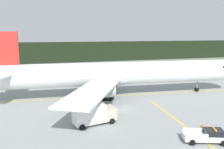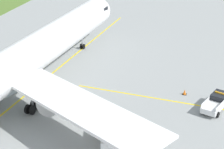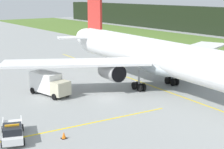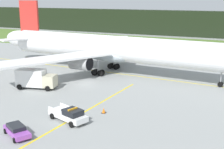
{
  "view_description": "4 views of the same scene",
  "coord_description": "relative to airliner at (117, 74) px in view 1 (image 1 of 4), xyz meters",
  "views": [
    {
      "loc": [
        -13.63,
        -40.65,
        14.09
      ],
      "look_at": [
        0.83,
        8.74,
        5.13
      ],
      "focal_mm": 38.28,
      "sensor_mm": 36.0,
      "label": 1
    },
    {
      "loc": [
        -39.5,
        -15.09,
        24.94
      ],
      "look_at": [
        4.51,
        -2.54,
        3.98
      ],
      "focal_mm": 62.0,
      "sensor_mm": 36.0,
      "label": 2
    },
    {
      "loc": [
        40.04,
        -27.3,
        14.61
      ],
      "look_at": [
        5.7,
        -3.14,
        4.98
      ],
      "focal_mm": 56.85,
      "sensor_mm": 36.0,
      "label": 3
    },
    {
      "loc": [
        26.8,
        -47.85,
        15.42
      ],
      "look_at": [
        7.03,
        -4.04,
        3.4
      ],
      "focal_mm": 50.62,
      "sensor_mm": 36.0,
      "label": 4
    }
  ],
  "objects": [
    {
      "name": "catering_truck",
      "position": [
        -8.74,
        -15.48,
        -3.26
      ],
      "size": [
        7.1,
        3.94,
        3.43
      ],
      "color": "#BFB99C",
      "rests_on": "ground"
    },
    {
      "name": "distant_tree_line",
      "position": [
        -2.29,
        68.17,
        -0.13
      ],
      "size": [
        288.0,
        6.23,
        9.76
      ],
      "primitive_type": "cube",
      "color": "black",
      "rests_on": "ground"
    },
    {
      "name": "taxiway_centerline_spur",
      "position": [
        4.25,
        -23.84,
        -5.0
      ],
      "size": [
        2.88,
        35.4,
        0.01
      ],
      "primitive_type": "cube",
      "rotation": [
        0.0,
        0.0,
        -1.64
      ],
      "color": "yellow",
      "rests_on": "ground"
    },
    {
      "name": "apron_cone",
      "position": [
        6.96,
        -21.26,
        -4.65
      ],
      "size": [
        0.58,
        0.58,
        0.73
      ],
      "color": "black",
      "rests_on": "ground"
    },
    {
      "name": "taxiway_centerline_main",
      "position": [
        0.71,
        -0.05,
        -5.0
      ],
      "size": [
        81.2,
        6.23,
        0.01
      ],
      "primitive_type": "cube",
      "rotation": [
        0.0,
        0.0,
        -0.07
      ],
      "color": "yellow",
      "rests_on": "ground"
    },
    {
      "name": "airliner",
      "position": [
        0.0,
        0.0,
        0.0
      ],
      "size": [
        60.41,
        45.93,
        14.41
      ],
      "color": "white",
      "rests_on": "ground"
    },
    {
      "name": "ops_pickup_truck",
      "position": [
        4.24,
        -25.68,
        -4.1
      ],
      "size": [
        6.04,
        3.78,
        1.94
      ],
      "color": "silver",
      "rests_on": "ground"
    },
    {
      "name": "grass_verge",
      "position": [
        -2.29,
        42.09,
        -4.99
      ],
      "size": [
        320.0,
        35.79,
        0.04
      ],
      "primitive_type": "cube",
      "color": "#51702C",
      "rests_on": "ground"
    },
    {
      "name": "ground",
      "position": [
        -2.29,
        -9.56,
        -5.01
      ],
      "size": [
        320.0,
        320.0,
        0.0
      ],
      "primitive_type": "plane",
      "color": "gray"
    }
  ]
}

